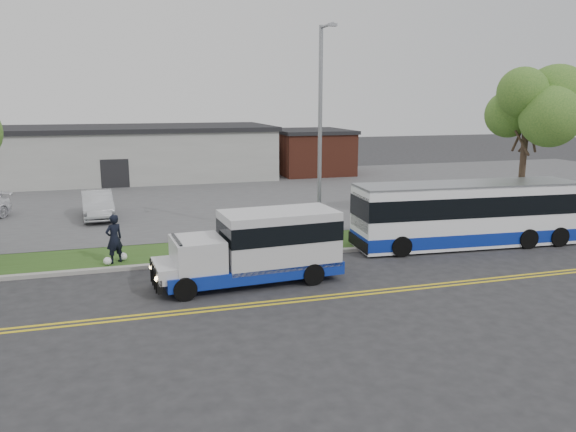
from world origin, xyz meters
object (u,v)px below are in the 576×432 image
object	(u,v)px
pedestrian	(114,239)
parked_car_a	(97,205)
tree_east	(528,105)
streetlight_near	(321,129)
shuttle_bus	(262,245)
transit_bus	(467,214)

from	to	relation	value
pedestrian	parked_car_a	distance (m)	9.31
tree_east	parked_car_a	xyz separation A→B (m)	(-20.89, 8.16, -5.36)
streetlight_near	shuttle_bus	distance (m)	7.04
transit_bus	parked_car_a	distance (m)	19.31
shuttle_bus	parked_car_a	distance (m)	14.28
transit_bus	parked_car_a	world-z (taller)	transit_bus
shuttle_bus	parked_car_a	size ratio (longest dim) A/B	1.51
transit_bus	parked_car_a	xyz separation A→B (m)	(-16.16, 10.55, -0.60)
transit_bus	streetlight_near	bearing A→B (deg)	165.08
pedestrian	parked_car_a	xyz separation A→B (m)	(-0.94, 9.26, -0.24)
streetlight_near	transit_bus	distance (m)	7.62
tree_east	shuttle_bus	bearing A→B (deg)	-162.21
pedestrian	shuttle_bus	bearing A→B (deg)	113.63
tree_east	transit_bus	bearing A→B (deg)	-153.13
shuttle_bus	streetlight_near	bearing A→B (deg)	45.62
transit_bus	parked_car_a	size ratio (longest dim) A/B	2.31
tree_east	streetlight_near	bearing A→B (deg)	-178.58
tree_east	streetlight_near	distance (m)	11.05
shuttle_bus	transit_bus	xyz separation A→B (m)	(10.09, 2.36, 0.07)
streetlight_near	shuttle_bus	size ratio (longest dim) A/B	1.39
streetlight_near	pedestrian	size ratio (longest dim) A/B	4.84
pedestrian	streetlight_near	bearing A→B (deg)	154.41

